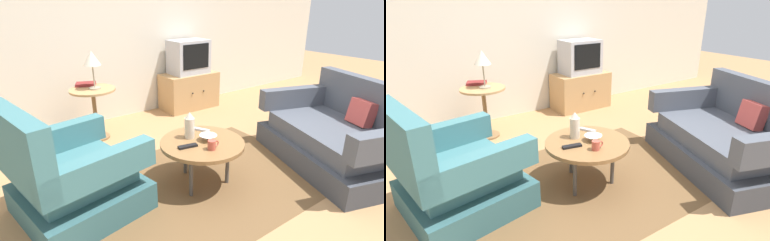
% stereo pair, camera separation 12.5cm
% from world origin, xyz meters
% --- Properties ---
extents(ground_plane, '(16.00, 16.00, 0.00)m').
position_xyz_m(ground_plane, '(0.00, 0.00, 0.00)').
color(ground_plane, '#AD7F51').
extents(back_wall, '(9.00, 0.12, 2.70)m').
position_xyz_m(back_wall, '(0.00, 2.37, 1.35)').
color(back_wall, beige).
rests_on(back_wall, ground).
extents(area_rug, '(2.41, 1.73, 0.00)m').
position_xyz_m(area_rug, '(-0.15, 0.12, 0.00)').
color(area_rug, brown).
rests_on(area_rug, ground).
extents(armchair, '(1.05, 1.02, 0.97)m').
position_xyz_m(armchair, '(-1.28, 0.38, 0.32)').
color(armchair, '#325C60').
rests_on(armchair, ground).
extents(couch, '(1.42, 1.77, 0.88)m').
position_xyz_m(couch, '(1.29, -0.41, 0.29)').
color(couch, '#3E424B').
rests_on(couch, ground).
extents(coffee_table, '(0.78, 0.78, 0.43)m').
position_xyz_m(coffee_table, '(-0.15, 0.12, 0.40)').
color(coffee_table, olive).
rests_on(coffee_table, ground).
extents(side_table, '(0.55, 0.55, 0.65)m').
position_xyz_m(side_table, '(-0.57, 1.75, 0.47)').
color(side_table, tan).
rests_on(side_table, ground).
extents(tv_stand, '(0.90, 0.49, 0.57)m').
position_xyz_m(tv_stand, '(1.09, 2.04, 0.28)').
color(tv_stand, tan).
rests_on(tv_stand, ground).
extents(television, '(0.59, 0.41, 0.52)m').
position_xyz_m(television, '(1.09, 2.05, 0.83)').
color(television, '#B7B7BC').
rests_on(television, tv_stand).
extents(table_lamp, '(0.20, 0.20, 0.46)m').
position_xyz_m(table_lamp, '(-0.55, 1.72, 1.00)').
color(table_lamp, '#9E937A').
rests_on(table_lamp, side_table).
extents(vase, '(0.10, 0.10, 0.26)m').
position_xyz_m(vase, '(-0.19, 0.26, 0.56)').
color(vase, beige).
rests_on(vase, coffee_table).
extents(mug, '(0.12, 0.07, 0.08)m').
position_xyz_m(mug, '(-0.18, -0.05, 0.48)').
color(mug, '#B74C3D').
rests_on(mug, coffee_table).
extents(bowl, '(0.17, 0.17, 0.05)m').
position_xyz_m(bowl, '(-0.08, 0.12, 0.46)').
color(bowl, silver).
rests_on(bowl, coffee_table).
extents(tv_remote_dark, '(0.18, 0.09, 0.02)m').
position_xyz_m(tv_remote_dark, '(-0.33, 0.11, 0.44)').
color(tv_remote_dark, black).
rests_on(tv_remote_dark, coffee_table).
extents(tv_remote_silver, '(0.11, 0.17, 0.02)m').
position_xyz_m(tv_remote_silver, '(0.01, 0.33, 0.44)').
color(tv_remote_silver, '#B2B2B7').
rests_on(tv_remote_silver, coffee_table).
extents(book, '(0.28, 0.25, 0.04)m').
position_xyz_m(book, '(-0.58, 1.95, 0.67)').
color(book, maroon).
rests_on(book, side_table).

